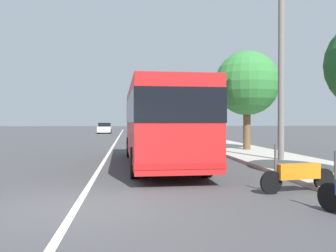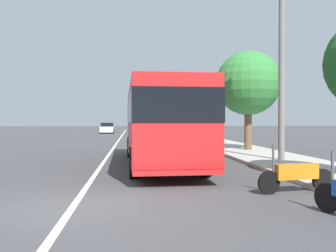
{
  "view_description": "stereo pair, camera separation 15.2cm",
  "coord_description": "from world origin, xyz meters",
  "px_view_note": "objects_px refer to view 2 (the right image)",
  "views": [
    {
      "loc": [
        -7.72,
        -1.11,
        1.84
      ],
      "look_at": [
        7.15,
        -2.76,
        1.61
      ],
      "focal_mm": 38.0,
      "sensor_mm": 36.0,
      "label": 1
    },
    {
      "loc": [
        -7.74,
        -1.26,
        1.84
      ],
      "look_at": [
        7.15,
        -2.76,
        1.61
      ],
      "focal_mm": 38.0,
      "sensor_mm": 36.0,
      "label": 2
    }
  ],
  "objects_px": {
    "coach_bus": "(160,121)",
    "car_far_distant": "(153,133)",
    "roadside_tree_mid_block": "(248,83)",
    "utility_pole": "(282,66)",
    "car_oncoming": "(107,128)",
    "motorcycle_far_end": "(296,174)"
  },
  "relations": [
    {
      "from": "car_far_distant",
      "to": "roadside_tree_mid_block",
      "type": "xyz_separation_m",
      "value": [
        -10.62,
        -4.92,
        3.26
      ]
    },
    {
      "from": "car_oncoming",
      "to": "utility_pole",
      "type": "bearing_deg",
      "value": 14.8
    },
    {
      "from": "car_oncoming",
      "to": "utility_pole",
      "type": "xyz_separation_m",
      "value": [
        -36.98,
        -10.01,
        3.47
      ]
    },
    {
      "from": "car_oncoming",
      "to": "car_far_distant",
      "type": "bearing_deg",
      "value": 14.15
    },
    {
      "from": "roadside_tree_mid_block",
      "to": "utility_pole",
      "type": "relative_size",
      "value": 0.71
    },
    {
      "from": "car_oncoming",
      "to": "coach_bus",
      "type": "bearing_deg",
      "value": 6.88
    },
    {
      "from": "coach_bus",
      "to": "motorcycle_far_end",
      "type": "bearing_deg",
      "value": -154.8
    },
    {
      "from": "car_far_distant",
      "to": "utility_pole",
      "type": "height_order",
      "value": "utility_pole"
    },
    {
      "from": "coach_bus",
      "to": "car_far_distant",
      "type": "distance_m",
      "value": 16.22
    },
    {
      "from": "car_oncoming",
      "to": "car_far_distant",
      "type": "distance_m",
      "value": 21.63
    },
    {
      "from": "motorcycle_far_end",
      "to": "car_far_distant",
      "type": "bearing_deg",
      "value": -93.31
    },
    {
      "from": "coach_bus",
      "to": "roadside_tree_mid_block",
      "type": "bearing_deg",
      "value": -46.75
    },
    {
      "from": "roadside_tree_mid_block",
      "to": "coach_bus",
      "type": "bearing_deg",
      "value": 134.61
    },
    {
      "from": "motorcycle_far_end",
      "to": "utility_pole",
      "type": "distance_m",
      "value": 7.56
    },
    {
      "from": "coach_bus",
      "to": "car_far_distant",
      "type": "height_order",
      "value": "coach_bus"
    },
    {
      "from": "coach_bus",
      "to": "utility_pole",
      "type": "distance_m",
      "value": 5.81
    },
    {
      "from": "coach_bus",
      "to": "utility_pole",
      "type": "xyz_separation_m",
      "value": [
        0.13,
        -5.3,
        2.37
      ]
    },
    {
      "from": "coach_bus",
      "to": "car_oncoming",
      "type": "relative_size",
      "value": 2.59
    },
    {
      "from": "coach_bus",
      "to": "roadside_tree_mid_block",
      "type": "relative_size",
      "value": 1.78
    },
    {
      "from": "coach_bus",
      "to": "utility_pole",
      "type": "height_order",
      "value": "utility_pole"
    },
    {
      "from": "motorcycle_far_end",
      "to": "car_oncoming",
      "type": "bearing_deg",
      "value": -89.1
    },
    {
      "from": "car_oncoming",
      "to": "car_far_distant",
      "type": "relative_size",
      "value": 0.96
    }
  ]
}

